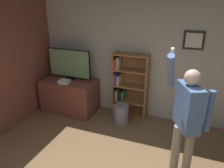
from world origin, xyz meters
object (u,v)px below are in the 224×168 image
Objects in this scene: game_console at (64,82)px; bookshelf at (127,87)px; person at (187,115)px; television at (69,64)px; waste_bin at (121,114)px.

game_console is 1.44m from bookshelf.
person is at bearing -21.23° from game_console.
bookshelf is 0.73× the size of person.
bookshelf is at bearing 19.58° from game_console.
waste_bin is (1.36, -0.19, -0.95)m from television.
television is 2.47× the size of waste_bin.
television is 0.71× the size of bookshelf.
game_console is 2.91m from person.
television is 4.61× the size of game_console.
television is at bearing -142.23° from person.
bookshelf is (1.35, 0.48, -0.10)m from game_console.
television is 0.52× the size of person.
game_console is at bearing -137.32° from person.
game_console is (0.01, -0.28, -0.34)m from television.
waste_bin is (-0.00, -0.39, -0.51)m from bookshelf.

